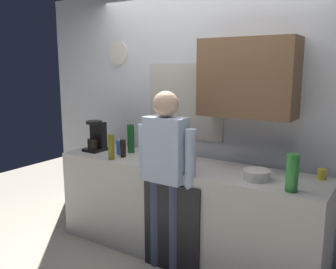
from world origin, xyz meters
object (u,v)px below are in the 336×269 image
object	(u,v)px
bottle_amber_beer	(144,145)
bottle_dark_sauce	(123,148)
mixing_bowl	(257,175)
cup_white_mug	(147,157)
bottle_clear_soda	(292,173)
potted_plant	(163,145)
bottle_olive_oil	(111,147)
cup_yellow_cup	(322,174)
coffee_maker	(96,137)
dish_soap	(119,147)
person_at_sink	(166,167)
bottle_red_vinegar	(193,149)
bottle_green_wine	(131,139)

from	to	relation	value
bottle_amber_beer	bottle_dark_sauce	world-z (taller)	bottle_amber_beer
mixing_bowl	cup_white_mug	bearing A→B (deg)	-178.81
bottle_amber_beer	bottle_clear_soda	distance (m)	1.58
potted_plant	bottle_olive_oil	bearing A→B (deg)	-138.92
cup_white_mug	mixing_bowl	world-z (taller)	cup_white_mug
cup_white_mug	potted_plant	distance (m)	0.23
cup_yellow_cup	mixing_bowl	xyz separation A→B (m)	(-0.44, -0.30, -0.00)
coffee_maker	mixing_bowl	distance (m)	1.81
bottle_clear_soda	dish_soap	xyz separation A→B (m)	(-1.79, 0.18, -0.06)
bottle_olive_oil	dish_soap	xyz separation A→B (m)	(-0.08, 0.20, -0.05)
cup_white_mug	mixing_bowl	xyz separation A→B (m)	(1.07, 0.02, -0.01)
bottle_olive_oil	mixing_bowl	xyz separation A→B (m)	(1.41, 0.15, -0.08)
bottle_olive_oil	bottle_amber_beer	size ratio (longest dim) A/B	1.09
cup_yellow_cup	dish_soap	xyz separation A→B (m)	(-1.93, -0.25, 0.04)
bottle_dark_sauce	person_at_sink	size ratio (longest dim) A/B	0.11
mixing_bowl	dish_soap	bearing A→B (deg)	178.17
bottle_clear_soda	cup_yellow_cup	size ratio (longest dim) A/B	3.29
bottle_clear_soda	cup_yellow_cup	bearing A→B (deg)	72.87
dish_soap	potted_plant	bearing A→B (deg)	16.24
bottle_olive_oil	dish_soap	distance (m)	0.22
bottle_olive_oil	person_at_sink	xyz separation A→B (m)	(0.68, -0.07, -0.08)
bottle_red_vinegar	bottle_green_wine	world-z (taller)	bottle_green_wine
bottle_olive_oil	potted_plant	bearing A→B (deg)	41.08
bottle_dark_sauce	cup_yellow_cup	xyz separation A→B (m)	(1.82, 0.32, -0.05)
bottle_dark_sauce	cup_white_mug	bearing A→B (deg)	-0.67
bottle_olive_oil	bottle_green_wine	bearing A→B (deg)	94.05
person_at_sink	bottle_olive_oil	bearing A→B (deg)	-175.28
coffee_maker	mixing_bowl	world-z (taller)	coffee_maker
bottle_dark_sauce	mixing_bowl	world-z (taller)	bottle_dark_sauce
bottle_red_vinegar	potted_plant	xyz separation A→B (m)	(-0.29, -0.09, 0.02)
coffee_maker	mixing_bowl	xyz separation A→B (m)	(1.81, -0.05, -0.11)
mixing_bowl	coffee_maker	bearing A→B (deg)	178.39
bottle_amber_beer	mixing_bowl	xyz separation A→B (m)	(1.24, -0.15, -0.08)
bottle_red_vinegar	cup_yellow_cup	bearing A→B (deg)	1.23
bottle_clear_soda	bottle_green_wine	size ratio (longest dim) A/B	0.93
potted_plant	person_at_sink	size ratio (longest dim) A/B	0.14
bottle_clear_soda	bottle_red_vinegar	xyz separation A→B (m)	(-1.05, 0.41, -0.03)
bottle_red_vinegar	cup_yellow_cup	size ratio (longest dim) A/B	2.59
bottle_amber_beer	dish_soap	bearing A→B (deg)	-157.67
bottle_olive_oil	person_at_sink	size ratio (longest dim) A/B	0.16
bottle_olive_oil	potted_plant	size ratio (longest dim) A/B	1.09
cup_yellow_cup	mixing_bowl	distance (m)	0.53
cup_white_mug	person_at_sink	xyz separation A→B (m)	(0.34, -0.20, 0.00)
bottle_dark_sauce	person_at_sink	world-z (taller)	person_at_sink
bottle_green_wine	cup_yellow_cup	world-z (taller)	bottle_green_wine
dish_soap	bottle_green_wine	bearing A→B (deg)	68.80
bottle_red_vinegar	bottle_green_wine	xyz separation A→B (m)	(-0.70, -0.09, 0.04)
bottle_olive_oil	cup_yellow_cup	xyz separation A→B (m)	(1.85, 0.45, -0.08)
bottle_amber_beer	potted_plant	world-z (taller)	same
bottle_olive_oil	coffee_maker	bearing A→B (deg)	152.71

